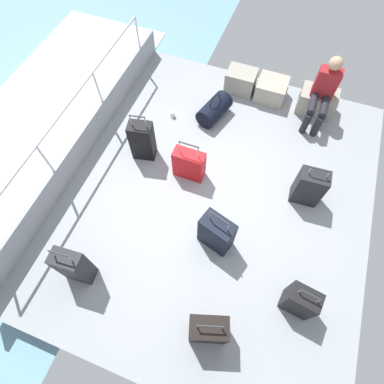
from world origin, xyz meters
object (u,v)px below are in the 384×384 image
object	(u,v)px
suitcase_0	(74,266)
suitcase_6	(309,187)
cargo_crate_0	(241,81)
suitcase_3	(300,301)
cargo_crate_1	(271,90)
suitcase_5	(217,233)
suitcase_1	(189,164)
paper_cup	(172,114)
duffel_bag	(214,109)
passenger_seated	(324,91)
suitcase_4	(142,141)
cargo_crate_2	(317,101)
suitcase_2	(208,330)

from	to	relation	value
suitcase_0	suitcase_6	world-z (taller)	suitcase_0
cargo_crate_0	suitcase_3	size ratio (longest dim) A/B	0.81
cargo_crate_1	suitcase_0	bearing A→B (deg)	-111.18
suitcase_5	suitcase_6	xyz separation A→B (m)	(0.99, 1.09, 0.01)
suitcase_1	paper_cup	distance (m)	1.22
duffel_bag	passenger_seated	bearing A→B (deg)	20.31
suitcase_0	suitcase_6	xyz separation A→B (m)	(2.46, 2.12, -0.03)
suitcase_4	duffel_bag	distance (m)	1.38
cargo_crate_2	suitcase_2	bearing A→B (deg)	-97.94
suitcase_6	paper_cup	xyz separation A→B (m)	(-2.39, 0.78, -0.26)
suitcase_0	cargo_crate_1	bearing A→B (deg)	68.82
cargo_crate_0	passenger_seated	world-z (taller)	passenger_seated
suitcase_6	duffel_bag	distance (m)	2.01
duffel_bag	suitcase_5	bearing A→B (deg)	-70.84
suitcase_1	duffel_bag	distance (m)	1.23
suitcase_2	suitcase_1	bearing A→B (deg)	116.40
cargo_crate_2	suitcase_6	size ratio (longest dim) A/B	0.82
paper_cup	suitcase_1	bearing A→B (deg)	-55.33
cargo_crate_2	suitcase_0	size ratio (longest dim) A/B	0.74
duffel_bag	paper_cup	world-z (taller)	duffel_bag
suitcase_4	suitcase_6	world-z (taller)	suitcase_4
suitcase_6	cargo_crate_0	bearing A→B (deg)	129.56
passenger_seated	cargo_crate_0	bearing A→B (deg)	171.27
suitcase_4	suitcase_6	bearing A→B (deg)	2.40
cargo_crate_0	passenger_seated	distance (m)	1.41
passenger_seated	suitcase_2	bearing A→B (deg)	-98.32
passenger_seated	suitcase_1	world-z (taller)	passenger_seated
suitcase_1	suitcase_3	world-z (taller)	suitcase_1
cargo_crate_2	suitcase_3	world-z (taller)	suitcase_3
suitcase_3	suitcase_1	bearing A→B (deg)	144.87
cargo_crate_1	suitcase_4	distance (m)	2.47
passenger_seated	paper_cup	bearing A→B (deg)	-159.80
suitcase_1	paper_cup	bearing A→B (deg)	124.67
cargo_crate_0	suitcase_5	world-z (taller)	suitcase_5
suitcase_3	suitcase_6	size ratio (longest dim) A/B	0.86
cargo_crate_1	cargo_crate_0	bearing A→B (deg)	179.31
suitcase_4	suitcase_6	xyz separation A→B (m)	(2.49, 0.10, -0.03)
cargo_crate_0	suitcase_1	world-z (taller)	suitcase_1
suitcase_1	suitcase_6	distance (m)	1.72
cargo_crate_0	passenger_seated	size ratio (longest dim) A/B	0.49
cargo_crate_0	duffel_bag	world-z (taller)	duffel_bag
cargo_crate_0	cargo_crate_2	distance (m)	1.34
cargo_crate_0	paper_cup	bearing A→B (deg)	-130.93
suitcase_3	suitcase_6	world-z (taller)	suitcase_6
paper_cup	duffel_bag	bearing A→B (deg)	19.93
passenger_seated	suitcase_3	world-z (taller)	passenger_seated
suitcase_1	suitcase_3	size ratio (longest dim) A/B	1.12
suitcase_3	suitcase_4	distance (m)	3.04
suitcase_3	suitcase_0	bearing A→B (deg)	-167.64
suitcase_6	paper_cup	size ratio (longest dim) A/B	7.72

